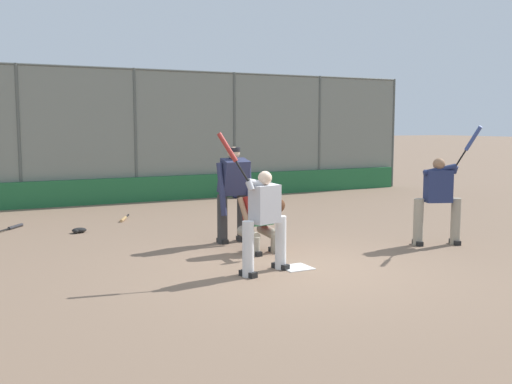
{
  "coord_description": "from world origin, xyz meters",
  "views": [
    {
      "loc": [
        4.49,
        7.53,
        2.14
      ],
      "look_at": [
        0.17,
        -1.0,
        1.05
      ],
      "focal_mm": 42.0,
      "sensor_mm": 36.0,
      "label": 1
    }
  ],
  "objects_px": {
    "batter_at_plate": "(264,218)",
    "fielding_glove_on_dirt": "(79,230)",
    "equipment_bag_dugout_side": "(249,193)",
    "catcher_behind_plate": "(260,216)",
    "spare_bat_by_padding": "(14,227)",
    "batter_on_deck": "(439,198)",
    "umpire_home": "(233,191)",
    "spare_bat_third_base_side": "(124,219)"
  },
  "relations": [
    {
      "from": "batter_at_plate",
      "to": "fielding_glove_on_dirt",
      "type": "bearing_deg",
      "value": -85.4
    },
    {
      "from": "fielding_glove_on_dirt",
      "to": "equipment_bag_dugout_side",
      "type": "bearing_deg",
      "value": -146.66
    },
    {
      "from": "batter_at_plate",
      "to": "catcher_behind_plate",
      "type": "xyz_separation_m",
      "value": [
        -0.59,
        -1.27,
        -0.19
      ]
    },
    {
      "from": "fielding_glove_on_dirt",
      "to": "equipment_bag_dugout_side",
      "type": "height_order",
      "value": "equipment_bag_dugout_side"
    },
    {
      "from": "catcher_behind_plate",
      "to": "spare_bat_by_padding",
      "type": "relative_size",
      "value": 1.7
    },
    {
      "from": "batter_on_deck",
      "to": "umpire_home",
      "type": "bearing_deg",
      "value": 170.64
    },
    {
      "from": "umpire_home",
      "to": "equipment_bag_dugout_side",
      "type": "distance_m",
      "value": 6.76
    },
    {
      "from": "spare_bat_by_padding",
      "to": "equipment_bag_dugout_side",
      "type": "bearing_deg",
      "value": -31.88
    },
    {
      "from": "catcher_behind_plate",
      "to": "batter_on_deck",
      "type": "xyz_separation_m",
      "value": [
        -3.11,
        0.87,
        0.23
      ]
    },
    {
      "from": "catcher_behind_plate",
      "to": "fielding_glove_on_dirt",
      "type": "height_order",
      "value": "catcher_behind_plate"
    },
    {
      "from": "spare_bat_third_base_side",
      "to": "batter_on_deck",
      "type": "bearing_deg",
      "value": 64.2
    },
    {
      "from": "batter_at_plate",
      "to": "spare_bat_third_base_side",
      "type": "height_order",
      "value": "batter_at_plate"
    },
    {
      "from": "catcher_behind_plate",
      "to": "fielding_glove_on_dirt",
      "type": "distance_m",
      "value": 4.02
    },
    {
      "from": "catcher_behind_plate",
      "to": "spare_bat_by_padding",
      "type": "distance_m",
      "value": 5.56
    },
    {
      "from": "batter_on_deck",
      "to": "catcher_behind_plate",
      "type": "bearing_deg",
      "value": -175.07
    },
    {
      "from": "spare_bat_third_base_side",
      "to": "equipment_bag_dugout_side",
      "type": "relative_size",
      "value": 0.76
    },
    {
      "from": "batter_on_deck",
      "to": "spare_bat_by_padding",
      "type": "bearing_deg",
      "value": 162.49
    },
    {
      "from": "spare_bat_third_base_side",
      "to": "equipment_bag_dugout_side",
      "type": "bearing_deg",
      "value": 144.7
    },
    {
      "from": "catcher_behind_plate",
      "to": "umpire_home",
      "type": "height_order",
      "value": "umpire_home"
    },
    {
      "from": "batter_at_plate",
      "to": "umpire_home",
      "type": "height_order",
      "value": "batter_at_plate"
    },
    {
      "from": "batter_at_plate",
      "to": "batter_on_deck",
      "type": "height_order",
      "value": "batter_on_deck"
    },
    {
      "from": "equipment_bag_dugout_side",
      "to": "umpire_home",
      "type": "bearing_deg",
      "value": 61.45
    },
    {
      "from": "batter_on_deck",
      "to": "fielding_glove_on_dirt",
      "type": "distance_m",
      "value": 6.87
    },
    {
      "from": "catcher_behind_plate",
      "to": "fielding_glove_on_dirt",
      "type": "bearing_deg",
      "value": -61.8
    },
    {
      "from": "spare_bat_third_base_side",
      "to": "batter_at_plate",
      "type": "bearing_deg",
      "value": 30.93
    },
    {
      "from": "batter_at_plate",
      "to": "equipment_bag_dugout_side",
      "type": "distance_m",
      "value": 8.96
    },
    {
      "from": "spare_bat_by_padding",
      "to": "fielding_glove_on_dirt",
      "type": "relative_size",
      "value": 2.44
    },
    {
      "from": "umpire_home",
      "to": "equipment_bag_dugout_side",
      "type": "bearing_deg",
      "value": -122.09
    },
    {
      "from": "batter_on_deck",
      "to": "equipment_bag_dugout_side",
      "type": "relative_size",
      "value": 1.91
    },
    {
      "from": "batter_on_deck",
      "to": "equipment_bag_dugout_side",
      "type": "bearing_deg",
      "value": 110.26
    },
    {
      "from": "fielding_glove_on_dirt",
      "to": "batter_at_plate",
      "type": "bearing_deg",
      "value": 111.78
    },
    {
      "from": "fielding_glove_on_dirt",
      "to": "equipment_bag_dugout_side",
      "type": "xyz_separation_m",
      "value": [
        -5.53,
        -3.64,
        0.08
      ]
    },
    {
      "from": "catcher_behind_plate",
      "to": "umpire_home",
      "type": "relative_size",
      "value": 0.68
    },
    {
      "from": "umpire_home",
      "to": "spare_bat_third_base_side",
      "type": "height_order",
      "value": "umpire_home"
    },
    {
      "from": "fielding_glove_on_dirt",
      "to": "umpire_home",
      "type": "bearing_deg",
      "value": 135.9
    },
    {
      "from": "umpire_home",
      "to": "spare_bat_by_padding",
      "type": "relative_size",
      "value": 2.5
    },
    {
      "from": "fielding_glove_on_dirt",
      "to": "spare_bat_by_padding",
      "type": "bearing_deg",
      "value": -44.85
    },
    {
      "from": "umpire_home",
      "to": "equipment_bag_dugout_side",
      "type": "height_order",
      "value": "umpire_home"
    },
    {
      "from": "spare_bat_by_padding",
      "to": "fielding_glove_on_dirt",
      "type": "bearing_deg",
      "value": -97.68
    },
    {
      "from": "catcher_behind_plate",
      "to": "umpire_home",
      "type": "bearing_deg",
      "value": -95.56
    },
    {
      "from": "batter_at_plate",
      "to": "spare_bat_third_base_side",
      "type": "xyz_separation_m",
      "value": [
        0.59,
        -5.64,
        -0.77
      ]
    },
    {
      "from": "batter_at_plate",
      "to": "catcher_behind_plate",
      "type": "relative_size",
      "value": 1.71
    }
  ]
}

